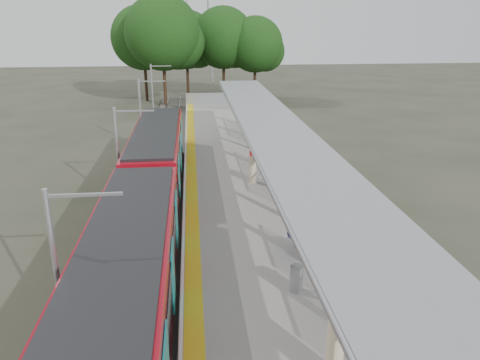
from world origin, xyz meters
The scene contains 14 objects.
trackbed centered at (-4.50, 20.00, 0.12)m, with size 3.00×70.00×0.24m, color #59544C.
platform centered at (0.00, 20.00, 0.50)m, with size 6.00×50.00×1.00m, color gray.
tactile_strip centered at (-2.55, 20.00, 1.01)m, with size 0.60×50.00×0.02m, color yellow.
end_fence centered at (0.00, 44.95, 1.60)m, with size 6.00×0.10×1.20m, color #9EA0A5.
train centered at (-4.50, 14.97, 2.05)m, with size 2.74×27.60×3.62m.
canopy centered at (1.61, 16.19, 4.20)m, with size 3.27×38.00×3.66m.
tree_cluster centered at (-2.43, 53.44, 7.48)m, with size 20.62×14.74×12.35m.
catenary_masts centered at (-6.22, 19.00, 2.91)m, with size 2.08×48.16×5.40m.
bench_near centered at (2.62, 10.22, 1.51)m, with size 0.54×1.45×0.97m.
bench_mid centered at (1.57, 10.95, 1.54)m, with size 0.88×1.57×1.03m.
bench_far centered at (2.62, 34.12, 1.50)m, with size 0.80×1.46×0.95m.
info_pillar_near centered at (0.97, 4.46, 1.88)m, with size 0.46×0.46×2.03m.
info_pillar_far centered at (0.82, 19.38, 1.79)m, with size 0.41×0.41×1.82m.
litter_bin centered at (0.87, 8.41, 1.46)m, with size 0.45×0.45×0.91m, color #9EA0A5.
Camera 1 is at (-2.39, -4.91, 9.60)m, focal length 35.00 mm.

